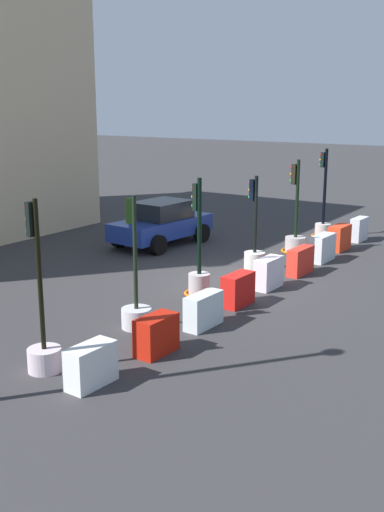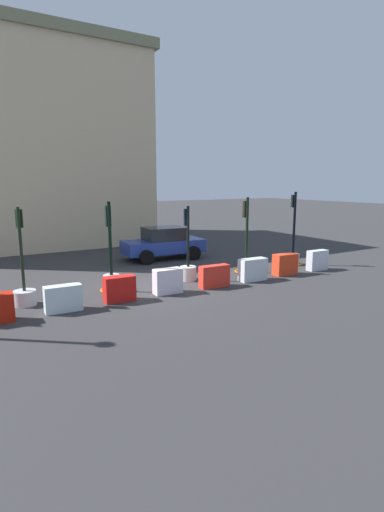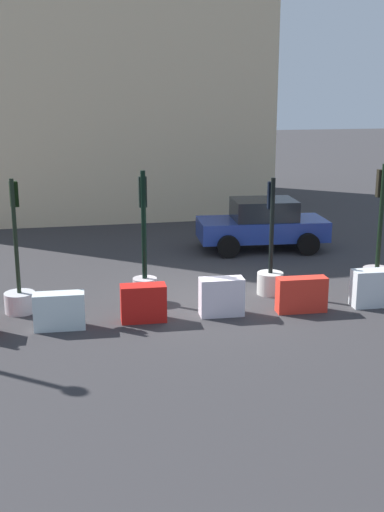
% 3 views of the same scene
% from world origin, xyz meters
% --- Properties ---
extents(ground_plane, '(120.00, 120.00, 0.00)m').
position_xyz_m(ground_plane, '(0.00, 0.00, 0.00)').
color(ground_plane, '#333133').
extents(traffic_light_1, '(0.70, 0.70, 3.08)m').
position_xyz_m(traffic_light_1, '(-4.50, -0.02, 0.54)').
color(traffic_light_1, silver).
rests_on(traffic_light_1, ground_plane).
extents(traffic_light_2, '(0.83, 0.83, 3.17)m').
position_xyz_m(traffic_light_2, '(-1.58, 0.13, 0.58)').
color(traffic_light_2, '#B2A7A9').
rests_on(traffic_light_2, ground_plane).
extents(traffic_light_3, '(0.65, 0.65, 2.92)m').
position_xyz_m(traffic_light_3, '(1.55, 0.10, 0.55)').
color(traffic_light_3, beige).
rests_on(traffic_light_3, ground_plane).
extents(traffic_light_4, '(0.98, 0.98, 3.20)m').
position_xyz_m(traffic_light_4, '(4.38, -0.00, 0.50)').
color(traffic_light_4, '#B3A6A6').
rests_on(traffic_light_4, ground_plane).
extents(traffic_light_5, '(0.87, 0.87, 3.38)m').
position_xyz_m(traffic_light_5, '(7.27, 0.15, 0.56)').
color(traffic_light_5, beige).
rests_on(traffic_light_5, ground_plane).
extents(construction_barrier_2, '(1.09, 0.45, 0.80)m').
position_xyz_m(construction_barrier_2, '(-3.61, -1.30, 0.40)').
color(construction_barrier_2, silver).
rests_on(construction_barrier_2, ground_plane).
extents(construction_barrier_3, '(1.01, 0.48, 0.83)m').
position_xyz_m(construction_barrier_3, '(-1.80, -1.19, 0.42)').
color(construction_barrier_3, red).
rests_on(construction_barrier_3, ground_plane).
extents(construction_barrier_4, '(1.01, 0.47, 0.87)m').
position_xyz_m(construction_barrier_4, '(-0.02, -1.17, 0.43)').
color(construction_barrier_4, white).
rests_on(construction_barrier_4, ground_plane).
extents(construction_barrier_5, '(1.16, 0.41, 0.82)m').
position_xyz_m(construction_barrier_5, '(1.84, -1.31, 0.41)').
color(construction_barrier_5, red).
rests_on(construction_barrier_5, ground_plane).
extents(construction_barrier_6, '(1.15, 0.49, 0.88)m').
position_xyz_m(construction_barrier_6, '(3.70, -1.27, 0.44)').
color(construction_barrier_6, silver).
rests_on(construction_barrier_6, ground_plane).
extents(construction_barrier_7, '(1.05, 0.51, 0.88)m').
position_xyz_m(construction_barrier_7, '(5.50, -1.18, 0.44)').
color(construction_barrier_7, red).
rests_on(construction_barrier_7, ground_plane).
extents(construction_barrier_8, '(0.98, 0.41, 0.88)m').
position_xyz_m(construction_barrier_8, '(7.35, -1.26, 0.44)').
color(construction_barrier_8, silver).
rests_on(construction_barrier_8, ground_plane).
extents(car_blue_estate, '(4.13, 2.33, 1.60)m').
position_xyz_m(car_blue_estate, '(2.76, 4.55, 0.81)').
color(car_blue_estate, navy).
rests_on(car_blue_estate, ground_plane).
extents(building_main_facade, '(13.80, 10.02, 11.98)m').
position_xyz_m(building_main_facade, '(-1.87, 14.11, 6.01)').
color(building_main_facade, beige).
rests_on(building_main_facade, ground_plane).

